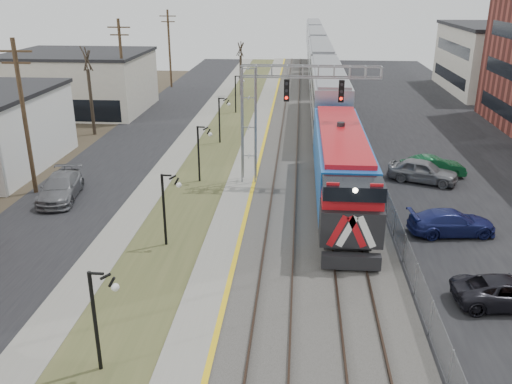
# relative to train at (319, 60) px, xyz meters

# --- Properties ---
(street_west) EXTENTS (7.00, 120.00, 0.04)m
(street_west) POSITION_rel_train_xyz_m (-17.00, -36.57, -2.92)
(street_west) COLOR black
(street_west) RESTS_ON ground
(sidewalk) EXTENTS (2.00, 120.00, 0.08)m
(sidewalk) POSITION_rel_train_xyz_m (-12.50, -36.57, -2.90)
(sidewalk) COLOR gray
(sidewalk) RESTS_ON ground
(grass_median) EXTENTS (4.00, 120.00, 0.06)m
(grass_median) POSITION_rel_train_xyz_m (-9.50, -36.57, -2.91)
(grass_median) COLOR #454C28
(grass_median) RESTS_ON ground
(platform) EXTENTS (2.00, 120.00, 0.24)m
(platform) POSITION_rel_train_xyz_m (-6.50, -36.57, -2.82)
(platform) COLOR gray
(platform) RESTS_ON ground
(ballast_bed) EXTENTS (8.00, 120.00, 0.20)m
(ballast_bed) POSITION_rel_train_xyz_m (-1.50, -36.57, -2.84)
(ballast_bed) COLOR #595651
(ballast_bed) RESTS_ON ground
(parking_lot) EXTENTS (16.00, 120.00, 0.04)m
(parking_lot) POSITION_rel_train_xyz_m (10.50, -36.57, -2.92)
(parking_lot) COLOR black
(parking_lot) RESTS_ON ground
(platform_edge) EXTENTS (0.24, 120.00, 0.01)m
(platform_edge) POSITION_rel_train_xyz_m (-5.62, -36.57, -2.69)
(platform_edge) COLOR gold
(platform_edge) RESTS_ON platform
(track_near) EXTENTS (1.58, 120.00, 0.15)m
(track_near) POSITION_rel_train_xyz_m (-3.50, -36.57, -2.66)
(track_near) COLOR #2D2119
(track_near) RESTS_ON ballast_bed
(track_far) EXTENTS (1.58, 120.00, 0.15)m
(track_far) POSITION_rel_train_xyz_m (-0.00, -36.57, -2.66)
(track_far) COLOR #2D2119
(track_far) RESTS_ON ballast_bed
(train) EXTENTS (3.00, 108.65, 5.33)m
(train) POSITION_rel_train_xyz_m (0.00, 0.00, 0.00)
(train) COLOR #1452A6
(train) RESTS_ON ground
(signal_gantry) EXTENTS (9.00, 1.07, 8.15)m
(signal_gantry) POSITION_rel_train_xyz_m (-4.28, -43.58, 2.65)
(signal_gantry) COLOR gray
(signal_gantry) RESTS_ON ground
(lampposts) EXTENTS (0.14, 62.14, 4.00)m
(lampposts) POSITION_rel_train_xyz_m (-9.50, -53.28, -0.94)
(lampposts) COLOR black
(lampposts) RESTS_ON ground
(utility_poles) EXTENTS (0.28, 80.28, 10.00)m
(utility_poles) POSITION_rel_train_xyz_m (-20.00, -46.57, 2.06)
(utility_poles) COLOR #4C3823
(utility_poles) RESTS_ON ground
(fence) EXTENTS (0.04, 120.00, 1.60)m
(fence) POSITION_rel_train_xyz_m (2.70, -36.57, -2.14)
(fence) COLOR gray
(fence) RESTS_ON ground
(bare_trees) EXTENTS (12.30, 42.30, 5.95)m
(bare_trees) POSITION_rel_train_xyz_m (-18.16, -32.66, -0.24)
(bare_trees) COLOR #382D23
(bare_trees) RESTS_ON ground
(car_lot_c) EXTENTS (4.70, 2.37, 1.28)m
(car_lot_c) POSITION_rel_train_xyz_m (6.46, -58.10, -2.30)
(car_lot_c) COLOR black
(car_lot_c) RESTS_ON ground
(car_lot_d) EXTENTS (4.96, 2.53, 1.38)m
(car_lot_d) POSITION_rel_train_xyz_m (5.90, -50.96, -2.25)
(car_lot_d) COLOR navy
(car_lot_d) RESTS_ON ground
(car_lot_e) EXTENTS (5.11, 3.55, 1.61)m
(car_lot_e) POSITION_rel_train_xyz_m (6.06, -42.42, -2.13)
(car_lot_e) COLOR slate
(car_lot_e) RESTS_ON ground
(car_lot_f) EXTENTS (4.65, 2.11, 1.48)m
(car_lot_f) POSITION_rel_train_xyz_m (7.02, -41.21, -2.20)
(car_lot_f) COLOR #0E4825
(car_lot_f) RESTS_ON ground
(car_street_b) EXTENTS (3.05, 5.63, 1.55)m
(car_street_b) POSITION_rel_train_xyz_m (-17.80, -47.54, -2.17)
(car_street_b) COLOR slate
(car_street_b) RESTS_ON ground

